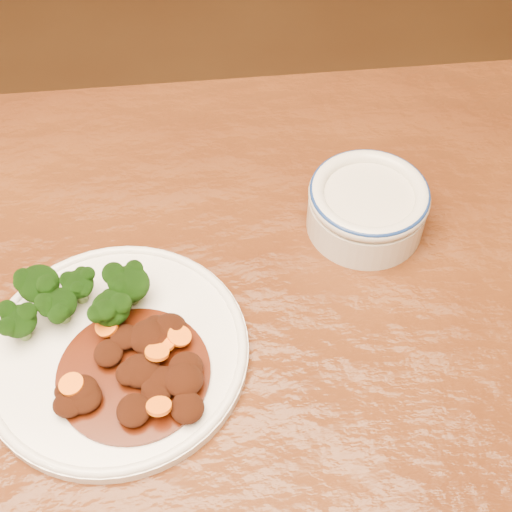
{
  "coord_description": "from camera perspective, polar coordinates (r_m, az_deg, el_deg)",
  "views": [
    {
      "loc": [
        0.17,
        -0.27,
        1.32
      ],
      "look_at": [
        0.18,
        0.16,
        0.77
      ],
      "focal_mm": 50.0,
      "sensor_mm": 36.0,
      "label": 1
    }
  ],
  "objects": [
    {
      "name": "broccoli_florets",
      "position": [
        0.67,
        -14.22,
        -3.15
      ],
      "size": [
        0.13,
        0.07,
        0.04
      ],
      "color": "#6B924B",
      "rests_on": "dinner_plate"
    },
    {
      "name": "dip_bowl",
      "position": [
        0.73,
        8.89,
        4.01
      ],
      "size": [
        0.12,
        0.12,
        0.06
      ],
      "rotation": [
        0.0,
        0.0,
        -0.25
      ],
      "color": "beige",
      "rests_on": "dining_table"
    },
    {
      "name": "dinner_plate",
      "position": [
        0.66,
        -11.14,
        -7.47
      ],
      "size": [
        0.24,
        0.24,
        0.02
      ],
      "rotation": [
        0.0,
        0.0,
        0.22
      ],
      "color": "white",
      "rests_on": "dining_table"
    },
    {
      "name": "mince_stew",
      "position": [
        0.63,
        -9.07,
        -9.05
      ],
      "size": [
        0.14,
        0.14,
        0.03
      ],
      "color": "#421707",
      "rests_on": "dinner_plate"
    },
    {
      "name": "dining_table",
      "position": [
        0.72,
        -14.38,
        -15.4
      ],
      "size": [
        1.57,
        1.03,
        0.75
      ],
      "rotation": [
        0.0,
        0.0,
        0.09
      ],
      "color": "#56290F",
      "rests_on": "ground"
    }
  ]
}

